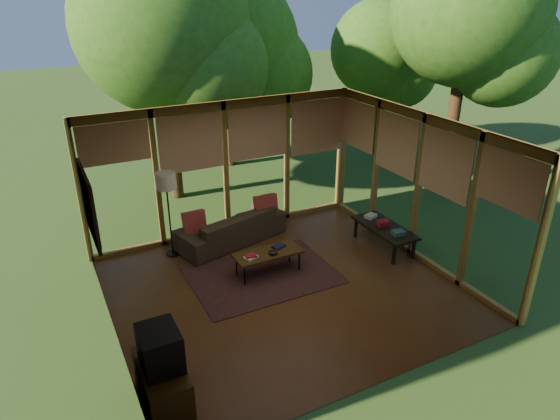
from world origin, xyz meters
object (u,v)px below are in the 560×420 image
floor_lamp (166,186)px  side_console (384,228)px  sofa (231,227)px  coffee_table (268,254)px  media_cabinet (163,385)px  television (160,348)px

floor_lamp → side_console: floor_lamp is taller
sofa → floor_lamp: (-1.19, 0.01, 1.09)m
side_console → coffee_table: bearing=176.0°
media_cabinet → side_console: size_ratio=0.71×
sofa → side_console: (2.54, -1.60, 0.09)m
media_cabinet → side_console: 5.26m
media_cabinet → floor_lamp: size_ratio=0.61×
television → coffee_table: bearing=41.4°
sofa → media_cabinet: sofa is taller
sofa → side_console: 3.00m
television → floor_lamp: (1.12, 3.59, 0.56)m
coffee_table → side_console: side_console is taller
media_cabinet → floor_lamp: (1.14, 3.59, 1.11)m
television → sofa: bearing=57.1°
sofa → television: (-2.31, -3.58, 0.53)m
television → coffee_table: size_ratio=0.46×
side_console → sofa: bearing=147.8°
television → side_console: 5.26m
television → side_console: size_ratio=0.39×
floor_lamp → coffee_table: floor_lamp is taller
sofa → coffee_table: (0.12, -1.43, 0.07)m
sofa → coffee_table: 1.43m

